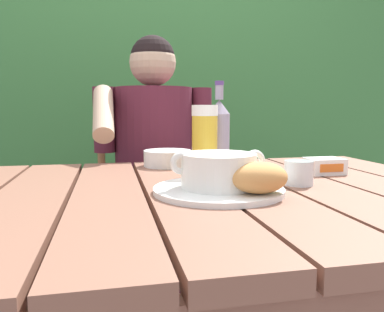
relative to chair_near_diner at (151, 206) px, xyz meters
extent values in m
cube|color=brown|center=(-0.35, -0.90, 0.25)|extent=(0.15, 0.93, 0.04)
cube|color=brown|center=(-0.19, -0.90, 0.25)|extent=(0.15, 0.93, 0.04)
cube|color=brown|center=(-0.02, -0.90, 0.25)|extent=(0.15, 0.93, 0.04)
cube|color=brown|center=(0.14, -0.90, 0.25)|extent=(0.15, 0.93, 0.04)
cube|color=brown|center=(0.30, -0.90, 0.25)|extent=(0.15, 0.93, 0.04)
cube|color=brown|center=(0.46, -0.90, 0.25)|extent=(0.15, 0.93, 0.04)
cube|color=brown|center=(-0.02, -0.47, 0.19)|extent=(1.42, 0.03, 0.08)
cube|color=brown|center=(0.66, -0.48, -0.12)|extent=(0.06, 0.06, 0.70)
cube|color=#397339|center=(-0.02, 0.93, 0.38)|extent=(3.82, 0.60, 1.70)
cylinder|color=#4C3823|center=(0.18, 1.08, 0.41)|extent=(0.10, 0.10, 1.76)
cylinder|color=brown|center=(0.22, -0.24, -0.25)|extent=(0.04, 0.04, 0.43)
cylinder|color=brown|center=(-0.22, -0.24, -0.25)|extent=(0.04, 0.04, 0.43)
cylinder|color=brown|center=(0.22, 0.13, -0.25)|extent=(0.04, 0.04, 0.43)
cylinder|color=brown|center=(-0.22, 0.13, -0.25)|extent=(0.04, 0.04, 0.43)
cube|color=brown|center=(0.00, -0.06, -0.02)|extent=(0.48, 0.41, 0.02)
cylinder|color=brown|center=(0.22, 0.13, 0.22)|extent=(0.04, 0.04, 0.52)
cylinder|color=brown|center=(-0.22, 0.13, 0.22)|extent=(0.04, 0.04, 0.52)
cube|color=brown|center=(0.00, 0.13, 0.15)|extent=(0.44, 0.02, 0.04)
cube|color=brown|center=(0.00, 0.13, 0.28)|extent=(0.44, 0.02, 0.04)
cube|color=brown|center=(0.00, 0.13, 0.41)|extent=(0.44, 0.02, 0.04)
cylinder|color=#551E2D|center=(0.08, -0.36, -0.24)|extent=(0.11, 0.11, 0.45)
cylinder|color=#551E2D|center=(0.08, -0.26, 0.04)|extent=(0.13, 0.40, 0.13)
cylinder|color=#551E2D|center=(-0.09, -0.36, -0.24)|extent=(0.11, 0.11, 0.45)
cylinder|color=#551E2D|center=(-0.09, -0.26, 0.04)|extent=(0.13, 0.40, 0.13)
cylinder|color=#551E2D|center=(0.00, -0.16, 0.29)|extent=(0.32, 0.32, 0.50)
sphere|color=tan|center=(0.00, -0.16, 0.64)|extent=(0.19, 0.19, 0.19)
sphere|color=black|center=(0.00, -0.16, 0.66)|extent=(0.18, 0.18, 0.18)
cylinder|color=#551E2D|center=(0.20, -0.18, 0.41)|extent=(0.08, 0.08, 0.26)
cylinder|color=#551E2D|center=(-0.20, -0.18, 0.41)|extent=(0.08, 0.08, 0.26)
cylinder|color=tan|center=(-0.20, -0.34, 0.44)|extent=(0.07, 0.25, 0.21)
cylinder|color=white|center=(0.05, -0.95, 0.28)|extent=(0.29, 0.29, 0.01)
cylinder|color=white|center=(0.05, -0.95, 0.32)|extent=(0.17, 0.17, 0.07)
cylinder|color=#9F402A|center=(0.05, -0.95, 0.34)|extent=(0.15, 0.15, 0.01)
torus|color=white|center=(-0.03, -0.95, 0.34)|extent=(0.05, 0.01, 0.05)
torus|color=white|center=(0.13, -0.95, 0.34)|extent=(0.05, 0.01, 0.05)
ellipsoid|color=#C88A4A|center=(0.12, -1.03, 0.31)|extent=(0.13, 0.10, 0.06)
cylinder|color=gold|center=(0.07, -0.74, 0.35)|extent=(0.07, 0.07, 0.16)
cylinder|color=white|center=(0.07, -0.74, 0.45)|extent=(0.07, 0.07, 0.03)
cylinder|color=gray|center=(0.12, -0.71, 0.35)|extent=(0.06, 0.06, 0.17)
cone|color=gray|center=(0.12, -0.71, 0.46)|extent=(0.06, 0.06, 0.04)
cylinder|color=gray|center=(0.12, -0.71, 0.50)|extent=(0.02, 0.02, 0.04)
cylinder|color=#56397B|center=(0.12, -0.71, 0.52)|extent=(0.03, 0.03, 0.01)
cylinder|color=silver|center=(0.26, -0.91, 0.30)|extent=(0.07, 0.07, 0.06)
cube|color=white|center=(0.41, -0.78, 0.29)|extent=(0.10, 0.08, 0.04)
cube|color=orange|center=(0.41, -0.82, 0.29)|extent=(0.07, 0.00, 0.02)
cube|color=silver|center=(0.22, -0.85, 0.27)|extent=(0.11, 0.03, 0.00)
cube|color=black|center=(0.16, -0.86, 0.28)|extent=(0.06, 0.02, 0.01)
cylinder|color=white|center=(0.00, -0.54, 0.30)|extent=(0.15, 0.15, 0.05)
camera|label=1|loc=(-0.18, -1.75, 0.46)|focal=35.96mm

